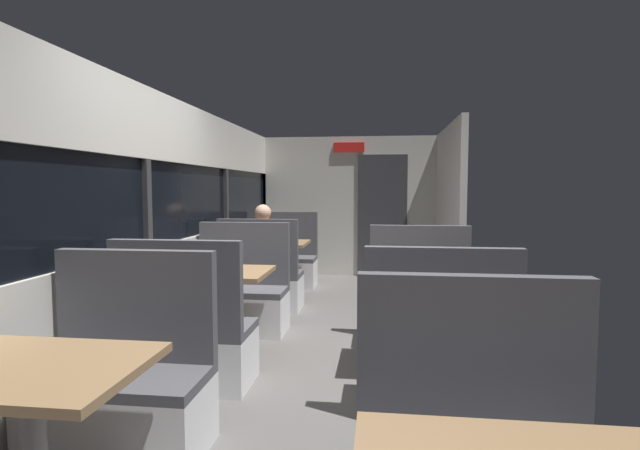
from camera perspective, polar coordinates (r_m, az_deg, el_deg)
name	(u,v)px	position (r m, az deg, el deg)	size (l,w,h in m)	color
ground_plane	(316,367)	(4.15, -0.49, -16.32)	(3.30, 9.20, 0.02)	#514F4C
carriage_window_panel_left	(145,230)	(4.34, -19.88, -0.51)	(0.09, 8.48, 2.30)	beige
carriage_end_bulkhead	(352,207)	(8.07, 3.83, 2.08)	(2.90, 0.11, 2.30)	beige
carriage_aisle_panel_right	(448,210)	(6.92, 14.84, 1.67)	(0.08, 2.40, 2.30)	beige
dining_table_near_window	(31,389)	(2.40, -30.79, -16.19)	(0.90, 0.70, 0.74)	#9E9EA3
bench_near_window_facing_entry	(123,392)	(3.05, -22.08, -17.67)	(0.95, 0.50, 1.10)	silver
dining_table_mid_window	(217,282)	(4.36, -11.98, -6.54)	(0.90, 0.70, 0.74)	#9E9EA3
bench_mid_window_facing_end	(186,342)	(3.80, -15.43, -13.07)	(0.95, 0.50, 1.10)	silver
bench_mid_window_facing_entry	(240,299)	(5.08, -9.33, -8.55)	(0.95, 0.50, 1.10)	silver
dining_table_far_window	(274,249)	(6.53, -5.45, -2.85)	(0.90, 0.70, 0.74)	#9E9EA3
bench_far_window_facing_end	(261,282)	(5.91, -6.90, -6.68)	(0.95, 0.50, 1.10)	silver
bench_far_window_facing_entry	(284,264)	(7.25, -4.23, -4.60)	(0.95, 0.50, 1.10)	silver
dining_table_rear_aisle	(428,292)	(3.95, 12.59, -7.69)	(0.90, 0.70, 0.74)	#9E9EA3
bench_rear_aisle_facing_end	(438,362)	(3.36, 13.68, -15.37)	(0.95, 0.50, 1.10)	silver
bench_rear_aisle_facing_entry	(420,309)	(4.70, 11.69, -9.63)	(0.95, 0.50, 1.10)	silver
seated_passenger	(263,264)	(5.94, -6.75, -4.57)	(0.47, 0.55, 1.26)	#26262D
coffee_cup_primary	(460,276)	(3.87, 16.08, -5.82)	(0.07, 0.07, 0.09)	white
coffee_cup_secondary	(261,238)	(6.60, -6.98, -1.51)	(0.07, 0.07, 0.09)	white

